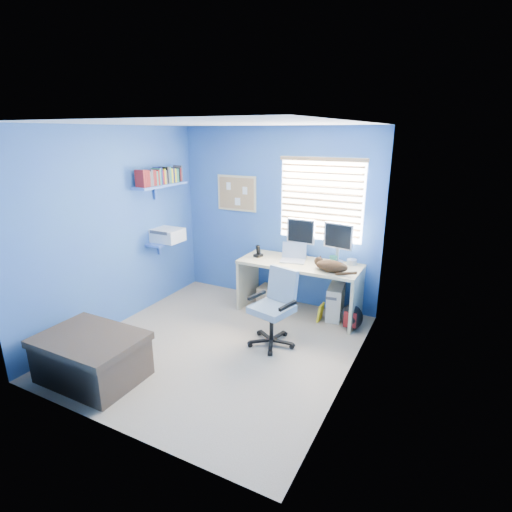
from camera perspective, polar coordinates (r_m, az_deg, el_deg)
The scene contains 23 objects.
floor at distance 4.87m, azimuth -5.20°, elevation -12.57°, with size 3.00×3.20×0.00m, color #C5AF92.
ceiling at distance 4.22m, azimuth -6.17°, elevation 18.33°, with size 3.00×3.20×0.00m, color white.
wall_back at distance 5.75m, azimuth 3.02°, elevation 5.57°, with size 3.00×0.01×2.50m, color #355CB9.
wall_front at distance 3.23m, azimuth -21.19°, elevation -5.13°, with size 3.00×0.01×2.50m, color #355CB9.
wall_left at distance 5.32m, azimuth -19.40°, elevation 3.65°, with size 0.01×3.20×2.50m, color #355CB9.
wall_right at distance 3.81m, azimuth 13.71°, elevation -1.05°, with size 0.01×3.20×2.50m, color #355CB9.
desk at distance 5.51m, azimuth 6.16°, elevation -4.59°, with size 1.63×0.65×0.74m, color #D9C080.
laptop at distance 5.40m, azimuth 5.30°, elevation 0.36°, with size 0.33×0.26×0.22m, color silver.
monitor_left at distance 5.57m, azimuth 6.45°, elevation 2.57°, with size 0.40×0.12×0.54m, color silver.
monitor_right at distance 5.39m, azimuth 11.65°, elevation 1.82°, with size 0.40×0.12×0.54m, color silver.
phone at distance 5.58m, azimuth 0.33°, elevation 0.72°, with size 0.09×0.11×0.17m, color black.
mug at distance 5.41m, azimuth 10.96°, elevation -0.52°, with size 0.10×0.09×0.10m, color #2A7E65.
cd_spindle at distance 5.42m, azimuth 13.52°, elevation -0.82°, with size 0.13×0.13×0.07m, color silver.
cat at distance 5.08m, azimuth 10.77°, elevation -1.44°, with size 0.41×0.21×0.15m, color black.
tower_pc at distance 5.53m, azimuth 11.29°, elevation -6.41°, with size 0.19×0.44×0.45m, color beige.
drawer_boxes at distance 5.86m, azimuth 2.20°, elevation -5.64°, with size 0.35×0.28×0.27m, color tan.
yellow_book at distance 5.43m, azimuth 9.19°, elevation -7.95°, with size 0.03×0.17×0.24m, color yellow.
backpack at distance 5.27m, azimuth 13.50°, elevation -8.49°, with size 0.28×0.22×0.33m, color black.
bed_corner at distance 4.49m, azimuth -22.40°, elevation -13.22°, with size 0.99×0.70×0.47m, color #473528.
office_chair at distance 4.75m, azimuth 2.59°, elevation -8.69°, with size 0.63×0.63×0.90m.
window_blinds at distance 5.44m, azimuth 9.24°, elevation 7.91°, with size 1.15×0.05×1.10m.
corkboard at distance 5.97m, azimuth -2.78°, elevation 8.94°, with size 0.64×0.02×0.52m.
wall_shelves at distance 5.72m, azimuth -13.14°, elevation 6.96°, with size 0.42×0.90×1.05m.
Camera 1 is at (2.30, -3.54, 2.42)m, focal length 28.00 mm.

